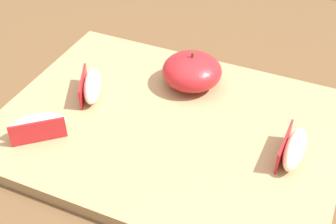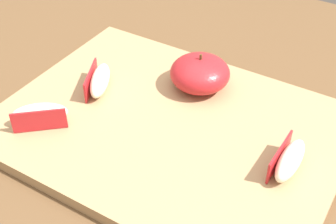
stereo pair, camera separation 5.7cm
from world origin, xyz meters
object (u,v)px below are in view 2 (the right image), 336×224
Objects in this scene: apple_half_skin_up at (200,73)px; apple_wedge_back at (290,159)px; apple_wedge_near_knife at (40,115)px; apple_wedge_right at (99,80)px; cutting_board at (168,129)px.

apple_half_skin_up reaches higher than apple_wedge_back.
apple_wedge_back is at bearing 16.66° from apple_wedge_near_knife.
apple_half_skin_up is 1.21× the size of apple_wedge_near_knife.
apple_wedge_back is 1.03× the size of apple_wedge_near_knife.
apple_wedge_right is 0.10m from apple_wedge_near_knife.
apple_wedge_right is at bearing 178.09° from apple_wedge_back.
apple_half_skin_up reaches higher than apple_wedge_right.
apple_wedge_near_knife is at bearing -100.69° from apple_wedge_right.
apple_wedge_back is (0.27, -0.01, 0.00)m from apple_wedge_right.
apple_wedge_back is (0.16, -0.09, -0.01)m from apple_half_skin_up.
cutting_board is at bearing -87.11° from apple_half_skin_up.
apple_half_skin_up is at bearing 52.80° from apple_wedge_near_knife.
apple_half_skin_up is at bearing 92.89° from cutting_board.
apple_wedge_right is at bearing 173.10° from cutting_board.
apple_wedge_near_knife reaches higher than cutting_board.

